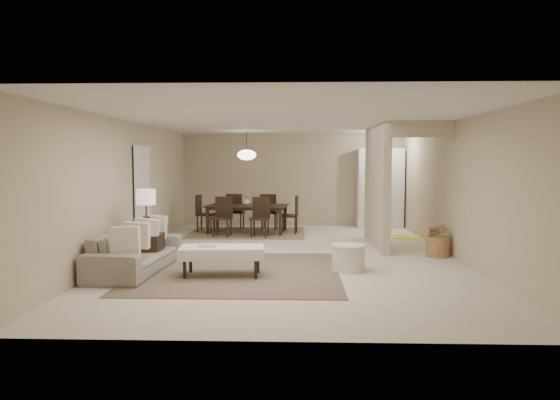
{
  "coord_description": "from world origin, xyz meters",
  "views": [
    {
      "loc": [
        0.12,
        -9.25,
        1.76
      ],
      "look_at": [
        -0.18,
        -0.08,
        1.05
      ],
      "focal_mm": 32.0,
      "sensor_mm": 36.0,
      "label": 1
    }
  ],
  "objects_px": {
    "ottoman_bench": "(222,252)",
    "side_table": "(147,250)",
    "sofa": "(136,251)",
    "dining_table": "(247,219)",
    "pantry_cabinet": "(380,188)",
    "wicker_basket": "(438,247)",
    "round_pouf": "(348,258)"
  },
  "relations": [
    {
      "from": "pantry_cabinet",
      "to": "sofa",
      "type": "relative_size",
      "value": 0.95
    },
    {
      "from": "side_table",
      "to": "pantry_cabinet",
      "type": "bearing_deg",
      "value": 47.36
    },
    {
      "from": "sofa",
      "to": "dining_table",
      "type": "bearing_deg",
      "value": -14.04
    },
    {
      "from": "round_pouf",
      "to": "dining_table",
      "type": "relative_size",
      "value": 0.28
    },
    {
      "from": "pantry_cabinet",
      "to": "sofa",
      "type": "bearing_deg",
      "value": -130.67
    },
    {
      "from": "pantry_cabinet",
      "to": "ottoman_bench",
      "type": "distance_m",
      "value": 6.82
    },
    {
      "from": "ottoman_bench",
      "to": "side_table",
      "type": "relative_size",
      "value": 2.46
    },
    {
      "from": "round_pouf",
      "to": "ottoman_bench",
      "type": "bearing_deg",
      "value": -167.44
    },
    {
      "from": "sofa",
      "to": "dining_table",
      "type": "xyz_separation_m",
      "value": [
        1.36,
        4.33,
        0.02
      ]
    },
    {
      "from": "pantry_cabinet",
      "to": "side_table",
      "type": "relative_size",
      "value": 3.91
    },
    {
      "from": "ottoman_bench",
      "to": "side_table",
      "type": "xyz_separation_m",
      "value": [
        -1.38,
        0.73,
        -0.1
      ]
    },
    {
      "from": "pantry_cabinet",
      "to": "ottoman_bench",
      "type": "height_order",
      "value": "pantry_cabinet"
    },
    {
      "from": "sofa",
      "to": "wicker_basket",
      "type": "height_order",
      "value": "sofa"
    },
    {
      "from": "side_table",
      "to": "round_pouf",
      "type": "height_order",
      "value": "side_table"
    },
    {
      "from": "pantry_cabinet",
      "to": "dining_table",
      "type": "bearing_deg",
      "value": -159.95
    },
    {
      "from": "pantry_cabinet",
      "to": "round_pouf",
      "type": "distance_m",
      "value": 5.68
    },
    {
      "from": "round_pouf",
      "to": "dining_table",
      "type": "xyz_separation_m",
      "value": [
        -2.05,
        4.19,
        0.13
      ]
    },
    {
      "from": "wicker_basket",
      "to": "dining_table",
      "type": "xyz_separation_m",
      "value": [
        -3.84,
        2.89,
        0.16
      ]
    },
    {
      "from": "side_table",
      "to": "ottoman_bench",
      "type": "bearing_deg",
      "value": -27.77
    },
    {
      "from": "round_pouf",
      "to": "sofa",
      "type": "bearing_deg",
      "value": -177.65
    },
    {
      "from": "pantry_cabinet",
      "to": "wicker_basket",
      "type": "height_order",
      "value": "pantry_cabinet"
    },
    {
      "from": "pantry_cabinet",
      "to": "round_pouf",
      "type": "xyz_separation_m",
      "value": [
        -1.39,
        -5.45,
        -0.84
      ]
    },
    {
      "from": "pantry_cabinet",
      "to": "ottoman_bench",
      "type": "xyz_separation_m",
      "value": [
        -3.37,
        -5.89,
        -0.68
      ]
    },
    {
      "from": "side_table",
      "to": "wicker_basket",
      "type": "bearing_deg",
      "value": 11.08
    },
    {
      "from": "sofa",
      "to": "round_pouf",
      "type": "xyz_separation_m",
      "value": [
        3.41,
        0.14,
        -0.11
      ]
    },
    {
      "from": "pantry_cabinet",
      "to": "dining_table",
      "type": "distance_m",
      "value": 3.73
    },
    {
      "from": "sofa",
      "to": "side_table",
      "type": "height_order",
      "value": "sofa"
    },
    {
      "from": "dining_table",
      "to": "pantry_cabinet",
      "type": "bearing_deg",
      "value": 26.19
    },
    {
      "from": "ottoman_bench",
      "to": "dining_table",
      "type": "relative_size",
      "value": 0.67
    },
    {
      "from": "side_table",
      "to": "round_pouf",
      "type": "distance_m",
      "value": 3.37
    },
    {
      "from": "round_pouf",
      "to": "dining_table",
      "type": "height_order",
      "value": "dining_table"
    },
    {
      "from": "wicker_basket",
      "to": "round_pouf",
      "type": "bearing_deg",
      "value": -144.07
    }
  ]
}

